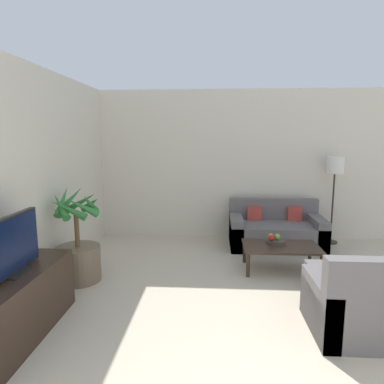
% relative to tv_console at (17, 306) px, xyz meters
% --- Properties ---
extents(wall_back, '(7.89, 0.06, 2.70)m').
position_rel_tv_console_xyz_m(wall_back, '(2.86, 3.46, 1.04)').
color(wall_back, beige).
rests_on(wall_back, ground_plane).
extents(wall_left, '(0.06, 7.40, 2.70)m').
position_rel_tv_console_xyz_m(wall_left, '(-0.31, 0.53, 1.04)').
color(wall_left, beige).
rests_on(wall_left, ground_plane).
extents(tv_console, '(0.47, 1.45, 0.63)m').
position_rel_tv_console_xyz_m(tv_console, '(0.00, 0.00, 0.00)').
color(tv_console, '#332319').
rests_on(tv_console, ground_plane).
extents(television, '(0.18, 0.80, 0.55)m').
position_rel_tv_console_xyz_m(television, '(0.00, 0.00, 0.58)').
color(television, black).
rests_on(television, tv_console).
extents(potted_palm, '(0.67, 0.67, 1.25)m').
position_rel_tv_console_xyz_m(potted_palm, '(0.06, 1.31, 0.08)').
color(potted_palm, brown).
rests_on(potted_palm, ground_plane).
extents(sofa_loveseat, '(1.55, 0.87, 0.77)m').
position_rel_tv_console_xyz_m(sofa_loveseat, '(2.88, 2.91, -0.05)').
color(sofa_loveseat, '#605B5B').
rests_on(sofa_loveseat, ground_plane).
extents(floor_lamp, '(0.29, 0.29, 1.53)m').
position_rel_tv_console_xyz_m(floor_lamp, '(3.89, 3.16, 0.97)').
color(floor_lamp, '#2D2823').
rests_on(floor_lamp, ground_plane).
extents(coffee_table, '(1.05, 0.63, 0.36)m').
position_rel_tv_console_xyz_m(coffee_table, '(2.76, 1.82, 0.00)').
color(coffee_table, '#38281E').
rests_on(coffee_table, ground_plane).
extents(fruit_bowl, '(0.26, 0.26, 0.06)m').
position_rel_tv_console_xyz_m(fruit_bowl, '(2.70, 1.91, 0.07)').
color(fruit_bowl, '#42382D').
rests_on(fruit_bowl, coffee_table).
extents(apple_red, '(0.08, 0.08, 0.08)m').
position_rel_tv_console_xyz_m(apple_red, '(2.63, 1.87, 0.14)').
color(apple_red, red).
rests_on(apple_red, fruit_bowl).
extents(apple_green, '(0.08, 0.08, 0.08)m').
position_rel_tv_console_xyz_m(apple_green, '(2.72, 1.92, 0.15)').
color(apple_green, olive).
rests_on(apple_green, fruit_bowl).
extents(orange_fruit, '(0.07, 0.07, 0.07)m').
position_rel_tv_console_xyz_m(orange_fruit, '(2.64, 1.97, 0.14)').
color(orange_fruit, orange).
rests_on(orange_fruit, fruit_bowl).
extents(armchair, '(0.86, 0.80, 0.85)m').
position_rel_tv_console_xyz_m(armchair, '(3.18, 0.26, -0.04)').
color(armchair, '#605B5B').
rests_on(armchair, ground_plane).
extents(ottoman, '(0.57, 0.55, 0.34)m').
position_rel_tv_console_xyz_m(ottoman, '(3.24, 1.07, -0.14)').
color(ottoman, '#605B5B').
rests_on(ottoman, ground_plane).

